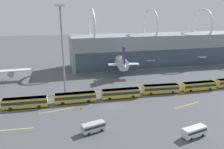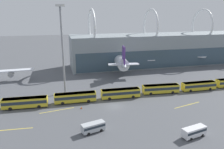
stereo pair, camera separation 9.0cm
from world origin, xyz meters
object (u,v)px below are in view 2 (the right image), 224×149
at_px(shuttle_bus_0, 25,102).
at_px(floodlight_mast, 62,38).
at_px(airliner_at_gate_far, 118,59).
at_px(service_van_crossing, 194,131).
at_px(shuttle_bus_3, 161,88).
at_px(shuttle_bus_2, 121,93).
at_px(airliner_parked_remote, 210,50).
at_px(shuttle_bus_1, 75,97).
at_px(shuttle_bus_4, 199,85).
at_px(service_van_foreground, 93,127).
at_px(traffic_cone_0, 81,108).

height_order(shuttle_bus_0, floodlight_mast, floodlight_mast).
distance_m(airliner_at_gate_far, floodlight_mast, 39.34).
bearing_deg(service_van_crossing, shuttle_bus_3, 67.26).
height_order(shuttle_bus_2, service_van_crossing, shuttle_bus_2).
bearing_deg(shuttle_bus_3, airliner_parked_remote, 44.46).
height_order(shuttle_bus_1, shuttle_bus_4, same).
height_order(airliner_at_gate_far, floodlight_mast, floodlight_mast).
bearing_deg(service_van_foreground, shuttle_bus_2, -138.37).
bearing_deg(shuttle_bus_1, shuttle_bus_2, 1.81).
distance_m(shuttle_bus_2, service_van_foreground, 21.93).
height_order(airliner_at_gate_far, shuttle_bus_4, airliner_at_gate_far).
bearing_deg(shuttle_bus_2, shuttle_bus_1, -177.61).
relative_size(airliner_at_gate_far, service_van_foreground, 6.55).
height_order(airliner_parked_remote, shuttle_bus_1, airliner_parked_remote).
bearing_deg(service_van_crossing, traffic_cone_0, 125.42).
bearing_deg(floodlight_mast, airliner_at_gate_far, 44.69).
xyz_separation_m(service_van_foreground, service_van_crossing, (21.31, -7.58, 0.03)).
distance_m(service_van_foreground, service_van_crossing, 22.62).
relative_size(shuttle_bus_2, service_van_foreground, 2.19).
bearing_deg(airliner_parked_remote, service_van_foreground, -96.97).
bearing_deg(airliner_parked_remote, airliner_at_gate_far, -127.18).
bearing_deg(airliner_at_gate_far, shuttle_bus_1, 152.79).
xyz_separation_m(shuttle_bus_2, shuttle_bus_3, (14.42, 0.67, 0.00)).
distance_m(shuttle_bus_3, shuttle_bus_4, 14.43).
bearing_deg(airliner_at_gate_far, shuttle_bus_4, -144.51).
bearing_deg(service_van_crossing, airliner_parked_remote, 38.81).
bearing_deg(traffic_cone_0, airliner_parked_remote, 31.45).
xyz_separation_m(shuttle_bus_1, shuttle_bus_3, (28.85, 0.66, 0.00)).
distance_m(shuttle_bus_1, shuttle_bus_2, 14.42).
height_order(shuttle_bus_1, shuttle_bus_3, same).
distance_m(airliner_at_gate_far, airliner_parked_remote, 57.76).
bearing_deg(shuttle_bus_3, floodlight_mast, 169.18).
height_order(airliner_parked_remote, shuttle_bus_3, airliner_parked_remote).
distance_m(airliner_at_gate_far, service_van_foreground, 57.98).
bearing_deg(floodlight_mast, shuttle_bus_1, -74.38).
bearing_deg(shuttle_bus_2, traffic_cone_0, -156.66).
relative_size(airliner_parked_remote, shuttle_bus_0, 2.57).
bearing_deg(shuttle_bus_3, shuttle_bus_0, -173.78).
bearing_deg(floodlight_mast, shuttle_bus_2, -29.11).
bearing_deg(service_van_crossing, shuttle_bus_2, 97.92).
distance_m(shuttle_bus_3, traffic_cone_0, 28.30).
distance_m(service_van_foreground, floodlight_mast, 33.29).
distance_m(airliner_parked_remote, floodlight_mast, 91.08).
xyz_separation_m(airliner_at_gate_far, service_van_crossing, (0.11, -61.40, -3.99)).
height_order(airliner_parked_remote, shuttle_bus_0, airliner_parked_remote).
distance_m(shuttle_bus_2, shuttle_bus_3, 14.44).
xyz_separation_m(airliner_at_gate_far, shuttle_bus_2, (-9.19, -35.49, -3.54)).
bearing_deg(shuttle_bus_1, traffic_cone_0, -75.14).
distance_m(airliner_at_gate_far, traffic_cone_0, 46.61).
relative_size(shuttle_bus_2, traffic_cone_0, 17.91).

